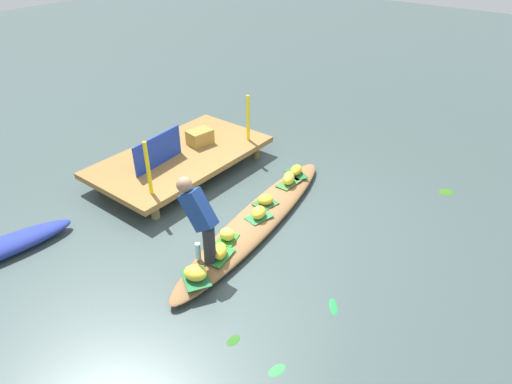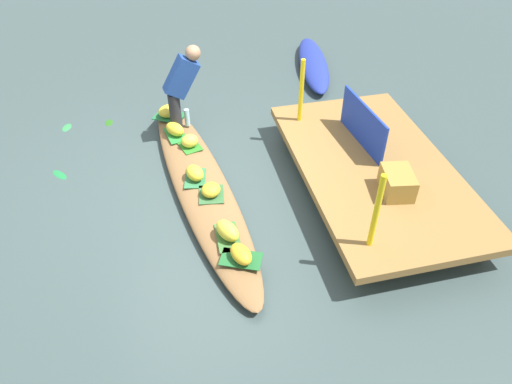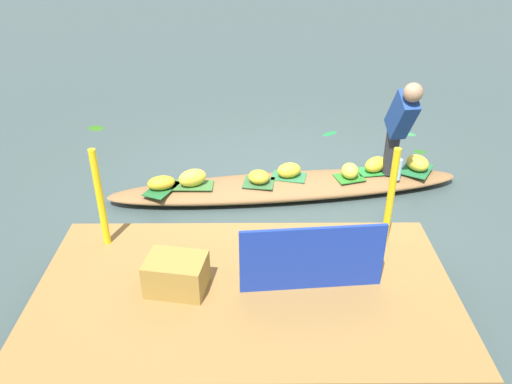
% 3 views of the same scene
% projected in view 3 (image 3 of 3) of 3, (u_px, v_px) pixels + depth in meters
% --- Properties ---
extents(canal_water, '(40.00, 40.00, 0.00)m').
position_uv_depth(canal_water, '(287.00, 193.00, 5.89)').
color(canal_water, '#394948').
rests_on(canal_water, ground).
extents(dock_platform, '(3.20, 1.80, 0.37)m').
position_uv_depth(dock_platform, '(245.00, 293.00, 3.91)').
color(dock_platform, olive).
rests_on(dock_platform, ground).
extents(vendor_boat, '(4.12, 1.15, 0.18)m').
position_uv_depth(vendor_boat, '(287.00, 186.00, 5.84)').
color(vendor_boat, brown).
rests_on(vendor_boat, ground).
extents(leaf_mat_0, '(0.48, 0.52, 0.01)m').
position_uv_depth(leaf_mat_0, '(416.00, 169.00, 6.01)').
color(leaf_mat_0, '#226A3A').
rests_on(leaf_mat_0, vendor_boat).
extents(banana_bunch_0, '(0.31, 0.36, 0.17)m').
position_uv_depth(banana_bunch_0, '(418.00, 163.00, 5.96)').
color(banana_bunch_0, gold).
rests_on(banana_bunch_0, vendor_boat).
extents(leaf_mat_1, '(0.37, 0.33, 0.01)m').
position_uv_depth(leaf_mat_1, '(349.00, 178.00, 5.83)').
color(leaf_mat_1, '#2D7725').
rests_on(leaf_mat_1, vendor_boat).
extents(banana_bunch_1, '(0.19, 0.23, 0.18)m').
position_uv_depth(banana_bunch_1, '(350.00, 171.00, 5.78)').
color(banana_bunch_1, yellow).
rests_on(banana_bunch_1, vendor_boat).
extents(leaf_mat_2, '(0.38, 0.34, 0.01)m').
position_uv_depth(leaf_mat_2, '(259.00, 183.00, 5.72)').
color(leaf_mat_2, '#336335').
rests_on(leaf_mat_2, vendor_boat).
extents(banana_bunch_2, '(0.33, 0.32, 0.15)m').
position_uv_depth(banana_bunch_2, '(259.00, 177.00, 5.68)').
color(banana_bunch_2, gold).
rests_on(banana_bunch_2, vendor_boat).
extents(leaf_mat_3, '(0.43, 0.32, 0.01)m').
position_uv_depth(leaf_mat_3, '(289.00, 177.00, 5.85)').
color(leaf_mat_3, '#2E7141').
rests_on(leaf_mat_3, vendor_boat).
extents(banana_bunch_3, '(0.33, 0.28, 0.17)m').
position_uv_depth(banana_bunch_3, '(289.00, 170.00, 5.80)').
color(banana_bunch_3, yellow).
rests_on(banana_bunch_3, vendor_boat).
extents(leaf_mat_4, '(0.45, 0.25, 0.01)m').
position_uv_depth(leaf_mat_4, '(193.00, 185.00, 5.66)').
color(leaf_mat_4, '#3B6E31').
rests_on(leaf_mat_4, vendor_boat).
extents(banana_bunch_4, '(0.37, 0.31, 0.19)m').
position_uv_depth(banana_bunch_4, '(193.00, 178.00, 5.62)').
color(banana_bunch_4, yellow).
rests_on(banana_bunch_4, vendor_boat).
extents(leaf_mat_5, '(0.46, 0.31, 0.01)m').
position_uv_depth(leaf_mat_5, '(375.00, 171.00, 5.97)').
color(leaf_mat_5, '#288535').
rests_on(leaf_mat_5, vendor_boat).
extents(banana_bunch_5, '(0.35, 0.32, 0.18)m').
position_uv_depth(banana_bunch_5, '(376.00, 164.00, 5.93)').
color(banana_bunch_5, yellow).
rests_on(banana_bunch_5, vendor_boat).
extents(leaf_mat_6, '(0.40, 0.49, 0.01)m').
position_uv_depth(leaf_mat_6, '(162.00, 189.00, 5.60)').
color(leaf_mat_6, '#20612C').
rests_on(leaf_mat_6, vendor_boat).
extents(banana_bunch_6, '(0.35, 0.27, 0.15)m').
position_uv_depth(banana_bunch_6, '(161.00, 183.00, 5.56)').
color(banana_bunch_6, gold).
rests_on(banana_bunch_6, vendor_boat).
extents(vendor_person, '(0.24, 0.55, 1.18)m').
position_uv_depth(vendor_person, '(400.00, 123.00, 5.49)').
color(vendor_person, '#28282D').
rests_on(vendor_person, vendor_boat).
extents(water_bottle, '(0.07, 0.07, 0.25)m').
position_uv_depth(water_bottle, '(398.00, 169.00, 5.74)').
color(water_bottle, '#A8D6E3').
rests_on(water_bottle, vendor_boat).
extents(market_banner, '(1.08, 0.12, 0.54)m').
position_uv_depth(market_banner, '(312.00, 259.00, 3.75)').
color(market_banner, '#19349F').
rests_on(market_banner, dock_platform).
extents(railing_post_west, '(0.06, 0.06, 0.89)m').
position_uv_depth(railing_post_west, '(391.00, 197.00, 4.19)').
color(railing_post_west, yellow).
rests_on(railing_post_west, dock_platform).
extents(railing_post_east, '(0.06, 0.06, 0.89)m').
position_uv_depth(railing_post_east, '(100.00, 198.00, 4.18)').
color(railing_post_east, yellow).
rests_on(railing_post_east, dock_platform).
extents(produce_crate, '(0.49, 0.39, 0.27)m').
position_uv_depth(produce_crate, '(176.00, 274.00, 3.80)').
color(produce_crate, olive).
rests_on(produce_crate, dock_platform).
extents(drifting_plant_0, '(0.24, 0.18, 0.01)m').
position_uv_depth(drifting_plant_0, '(408.00, 134.00, 7.41)').
color(drifting_plant_0, '#318145').
rests_on(drifting_plant_0, ground).
extents(drifting_plant_1, '(0.19, 0.13, 0.01)m').
position_uv_depth(drifting_plant_1, '(420.00, 152.00, 6.88)').
color(drifting_plant_1, '#27601A').
rests_on(drifting_plant_1, ground).
extents(drifting_plant_2, '(0.32, 0.30, 0.01)m').
position_uv_depth(drifting_plant_2, '(96.00, 128.00, 7.60)').
color(drifting_plant_2, '#2E6417').
rests_on(drifting_plant_2, ground).
extents(drifting_plant_3, '(0.28, 0.25, 0.01)m').
position_uv_depth(drifting_plant_3, '(330.00, 133.00, 7.42)').
color(drifting_plant_3, '#1E783B').
rests_on(drifting_plant_3, ground).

